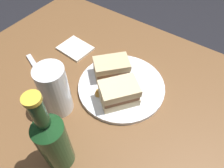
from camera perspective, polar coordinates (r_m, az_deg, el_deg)
dining_table at (r=0.98m, az=-1.77°, el=-15.93°), size 1.02×0.77×0.76m
plate at (r=0.65m, az=2.54°, el=-0.59°), size 0.26×0.26×0.01m
sandwich_half_left at (r=0.66m, az=-0.11°, el=4.40°), size 0.12×0.12×0.06m
sandwich_half_right at (r=0.59m, az=1.96°, el=-2.38°), size 0.12×0.13×0.06m
potato_wedge_front at (r=0.61m, az=-1.94°, el=-2.94°), size 0.06×0.03×0.02m
potato_wedge_middle at (r=0.60m, az=-0.48°, el=-4.35°), size 0.02×0.05×0.02m
potato_wedge_back at (r=0.64m, az=-1.67°, el=-0.21°), size 0.06×0.04×0.02m
potato_wedge_left_edge at (r=0.62m, az=1.02°, el=-1.98°), size 0.04×0.04×0.02m
pint_glass at (r=0.58m, az=-14.96°, el=-2.29°), size 0.08×0.08×0.16m
cider_bottle at (r=0.47m, az=-15.61°, el=-14.57°), size 0.07×0.07×0.25m
napkin at (r=0.79m, az=-9.87°, el=9.45°), size 0.12×0.10×0.01m
fork at (r=0.74m, az=-19.28°, el=3.38°), size 0.17×0.08×0.01m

